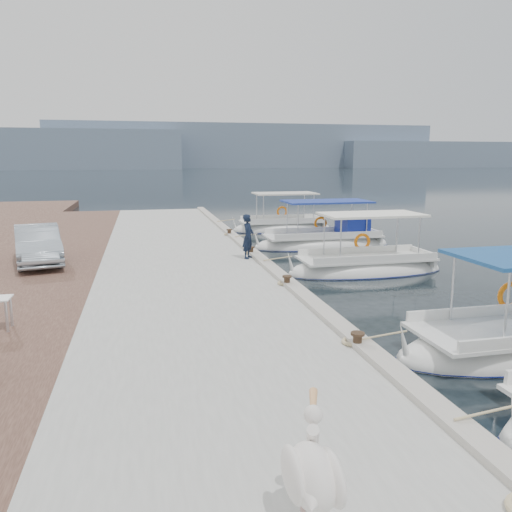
{
  "coord_description": "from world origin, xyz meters",
  "views": [
    {
      "loc": [
        -4.43,
        -12.26,
        4.25
      ],
      "look_at": [
        -1.0,
        2.78,
        1.2
      ],
      "focal_mm": 35.0,
      "sensor_mm": 36.0,
      "label": 1
    }
  ],
  "objects": [
    {
      "name": "ground",
      "position": [
        0.0,
        0.0,
        0.0
      ],
      "size": [
        400.0,
        400.0,
        0.0
      ],
      "primitive_type": "plane",
      "color": "black",
      "rests_on": "ground"
    },
    {
      "name": "concrete_quay",
      "position": [
        -3.0,
        5.0,
        0.25
      ],
      "size": [
        6.0,
        40.0,
        0.5
      ],
      "primitive_type": "cube",
      "color": "#A1A29C",
      "rests_on": "ground"
    },
    {
      "name": "quay_curb",
      "position": [
        -0.22,
        5.0,
        0.56
      ],
      "size": [
        0.44,
        40.0,
        0.12
      ],
      "primitive_type": "cube",
      "color": "#A9A296",
      "rests_on": "concrete_quay"
    },
    {
      "name": "cobblestone_strip",
      "position": [
        -8.0,
        5.0,
        0.25
      ],
      "size": [
        4.0,
        40.0,
        0.5
      ],
      "primitive_type": "cube",
      "color": "#4D3128",
      "rests_on": "ground"
    },
    {
      "name": "distant_hills",
      "position": [
        29.61,
        201.49,
        7.61
      ],
      "size": [
        330.0,
        60.0,
        18.0
      ],
      "color": "slate",
      "rests_on": "ground"
    },
    {
      "name": "fishing_caique_c",
      "position": [
        3.66,
        4.65,
        0.13
      ],
      "size": [
        6.13,
        2.2,
        2.83
      ],
      "color": "white",
      "rests_on": "ground"
    },
    {
      "name": "fishing_caique_d",
      "position": [
        4.11,
        10.26,
        0.19
      ],
      "size": [
        6.84,
        2.4,
        2.83
      ],
      "color": "white",
      "rests_on": "ground"
    },
    {
      "name": "fishing_caique_e",
      "position": [
        3.6,
        15.96,
        0.13
      ],
      "size": [
        6.02,
        2.34,
        2.83
      ],
      "color": "white",
      "rests_on": "ground"
    },
    {
      "name": "mooring_bollards",
      "position": [
        -0.35,
        1.5,
        0.69
      ],
      "size": [
        0.28,
        20.28,
        0.33
      ],
      "color": "black",
      "rests_on": "concrete_quay"
    },
    {
      "name": "pelican",
      "position": [
        -2.85,
        -7.91,
        1.08
      ],
      "size": [
        0.76,
        1.45,
        1.13
      ],
      "color": "tan",
      "rests_on": "concrete_quay"
    },
    {
      "name": "fisherman",
      "position": [
        -0.6,
        5.87,
        1.34
      ],
      "size": [
        0.66,
        0.73,
        1.67
      ],
      "primitive_type": "imported",
      "rotation": [
        0.0,
        0.0,
        1.03
      ],
      "color": "black",
      "rests_on": "concrete_quay"
    },
    {
      "name": "parked_car",
      "position": [
        -8.15,
        6.64,
        1.19
      ],
      "size": [
        2.35,
        4.39,
        1.37
      ],
      "primitive_type": "imported",
      "rotation": [
        0.0,
        0.0,
        0.23
      ],
      "color": "#A6B3BE",
      "rests_on": "cobblestone_strip"
    }
  ]
}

